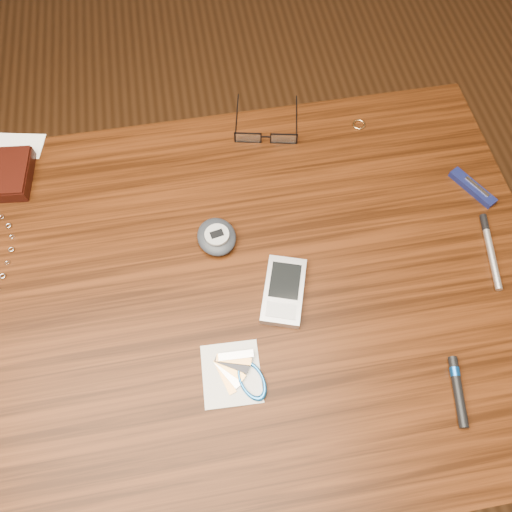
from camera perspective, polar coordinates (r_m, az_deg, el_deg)
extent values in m
plane|color=#472814|center=(1.48, -1.84, -15.46)|extent=(3.80, 3.80, 0.00)
cube|color=#341708|center=(0.78, -3.39, -4.37)|extent=(1.00, 0.70, 0.03)
cylinder|color=#4C2814|center=(1.18, 24.00, -21.07)|extent=(0.05, 0.05, 0.71)
cylinder|color=#4C2814|center=(1.32, -24.12, -1.59)|extent=(0.05, 0.05, 0.71)
cylinder|color=#4C2814|center=(1.33, 15.14, 4.34)|extent=(0.05, 0.05, 0.71)
cube|color=white|center=(1.00, -25.69, 11.29)|extent=(0.10, 0.07, 0.00)
cube|color=black|center=(0.90, -0.91, 13.37)|extent=(0.05, 0.01, 0.02)
cube|color=white|center=(0.90, -0.91, 13.37)|extent=(0.04, 0.01, 0.02)
cylinder|color=black|center=(0.95, -2.23, 15.56)|extent=(0.03, 0.11, 0.00)
cube|color=black|center=(0.90, 3.17, 13.24)|extent=(0.05, 0.01, 0.02)
cube|color=white|center=(0.90, 3.17, 13.24)|extent=(0.04, 0.01, 0.02)
cylinder|color=black|center=(0.95, 4.66, 15.35)|extent=(0.03, 0.11, 0.00)
cube|color=black|center=(0.90, 1.13, 13.46)|extent=(0.02, 0.01, 0.00)
torus|color=tan|center=(0.96, 11.69, 14.51)|extent=(0.02, 0.02, 0.00)
torus|color=silver|center=(0.86, -26.99, -2.06)|extent=(0.01, 0.01, 0.00)
torus|color=silver|center=(0.87, -26.53, -0.69)|extent=(0.01, 0.00, 0.01)
torus|color=silver|center=(0.88, -26.19, 0.68)|extent=(0.01, 0.01, 0.00)
torus|color=silver|center=(0.89, -26.13, 1.99)|extent=(0.01, 0.00, 0.01)
torus|color=silver|center=(0.90, -26.44, 3.14)|extent=(0.01, 0.01, 0.00)
torus|color=silver|center=(0.92, -27.06, 4.01)|extent=(0.01, 0.01, 0.01)
cube|color=#ACABB0|center=(0.75, 3.19, -4.01)|extent=(0.09, 0.12, 0.01)
cube|color=black|center=(0.75, 3.34, -2.82)|extent=(0.06, 0.07, 0.00)
cube|color=#B1B2B8|center=(0.73, 2.89, -6.24)|extent=(0.05, 0.04, 0.00)
ellipsoid|color=#22252D|center=(0.79, -4.52, 2.21)|extent=(0.07, 0.08, 0.02)
cylinder|color=gray|center=(0.78, -4.49, 2.44)|extent=(0.04, 0.04, 0.00)
cube|color=black|center=(0.77, -4.51, 2.54)|extent=(0.02, 0.02, 0.00)
cube|color=silver|center=(0.72, -2.82, -13.29)|extent=(0.09, 0.09, 0.00)
torus|color=blue|center=(0.71, -0.49, -14.01)|extent=(0.06, 0.06, 0.01)
cube|color=olive|center=(0.72, -3.53, -13.68)|extent=(0.03, 0.05, 0.00)
cube|color=silver|center=(0.72, -3.28, -13.20)|extent=(0.04, 0.05, 0.00)
cube|color=olive|center=(0.72, -3.04, -12.72)|extent=(0.04, 0.04, 0.00)
cube|color=black|center=(0.72, -2.79, -12.24)|extent=(0.05, 0.03, 0.00)
cube|color=olive|center=(0.72, -2.55, -11.76)|extent=(0.05, 0.02, 0.00)
cube|color=silver|center=(0.72, -2.31, -11.27)|extent=(0.05, 0.01, 0.00)
cube|color=#0F173B|center=(0.92, 23.51, 7.19)|extent=(0.06, 0.09, 0.01)
cube|color=silver|center=(0.92, 23.97, 7.28)|extent=(0.03, 0.05, 0.00)
cylinder|color=silver|center=(0.87, 25.24, 0.50)|extent=(0.04, 0.13, 0.01)
cylinder|color=black|center=(0.89, 24.65, 3.46)|extent=(0.02, 0.03, 0.01)
cylinder|color=black|center=(0.76, 22.10, -14.15)|extent=(0.03, 0.10, 0.01)
cylinder|color=#0F4AA7|center=(0.77, 21.78, -12.23)|extent=(0.02, 0.02, 0.01)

